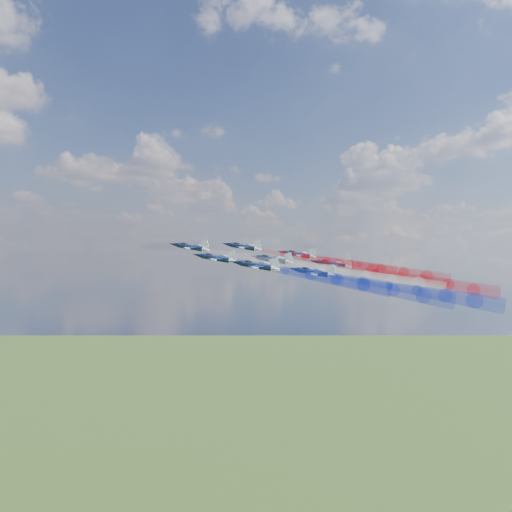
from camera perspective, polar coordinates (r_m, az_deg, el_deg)
jet_lead at (r=173.09m, az=-6.39°, el=0.86°), size 16.62×17.28×6.45m
trail_lead at (r=164.99m, az=2.04°, el=-0.61°), size 29.29×35.16×11.31m
jet_inner_left at (r=159.36m, az=-3.91°, el=-0.23°), size 16.62×17.28×6.45m
trail_inner_left at (r=152.62m, az=5.37°, el=-1.87°), size 29.29×35.16×11.31m
jet_inner_right at (r=181.74m, az=-1.26°, el=0.90°), size 16.62×17.28×6.45m
trail_inner_right at (r=175.84m, az=6.91°, el=-0.49°), size 29.29×35.16×11.31m
jet_outer_left at (r=144.27m, az=0.06°, el=-0.97°), size 16.62×17.28×6.45m
trail_outer_left at (r=139.62m, az=10.45°, el=-2.79°), size 29.29×35.16×11.31m
jet_center_third at (r=165.10m, az=1.64°, el=-0.36°), size 16.62×17.28×6.45m
trail_center_third at (r=160.80m, az=10.71°, el=-1.93°), size 29.29×35.16×11.31m
jet_outer_right at (r=188.21m, az=4.16°, el=0.14°), size 16.62×17.28×6.45m
trail_outer_right at (r=184.76m, az=12.12°, el=-1.21°), size 29.29×35.16×11.31m
jet_rear_left at (r=154.05m, az=5.65°, el=-1.60°), size 16.62×17.28×6.45m
trail_rear_left at (r=151.83m, az=15.42°, el=-3.27°), size 29.29×35.16×11.31m
jet_rear_right at (r=175.90m, az=7.47°, el=-0.82°), size 16.62×17.28×6.45m
trail_rear_right at (r=174.16m, az=16.01°, el=-2.27°), size 29.29×35.16×11.31m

